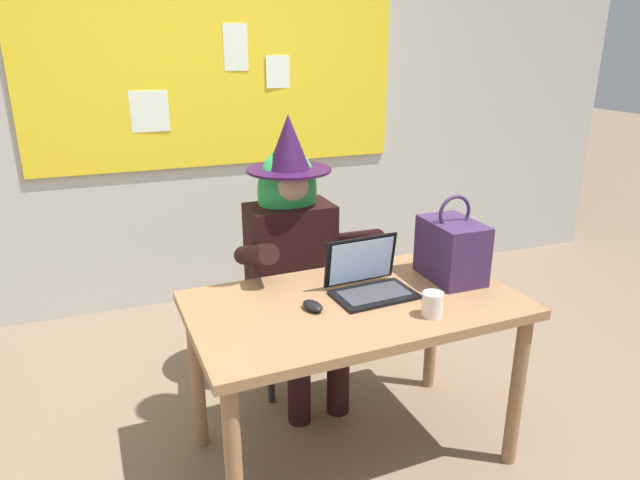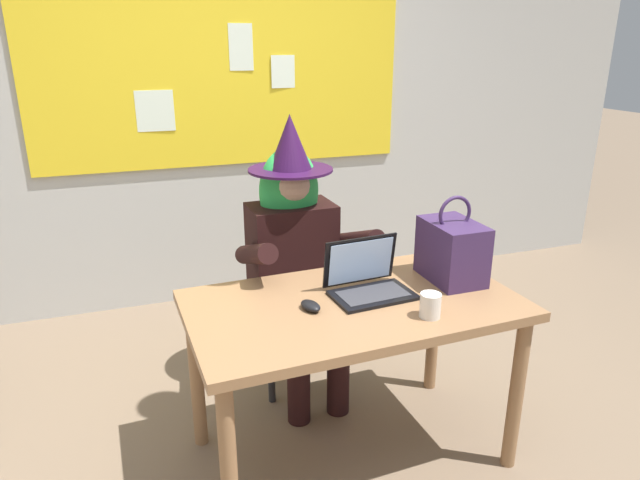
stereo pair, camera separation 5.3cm
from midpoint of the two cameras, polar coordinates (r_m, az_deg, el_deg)
The scene contains 9 objects.
ground_plane at distance 2.64m, azimuth 0.73°, elevation -21.54°, with size 24.00×24.00×0.00m, color #75604C.
wall_back_bulletin at distance 3.86m, azimuth -9.34°, elevation 14.95°, with size 6.35×2.08×2.88m.
desk_main at distance 2.34m, azimuth 4.02°, elevation -8.24°, with size 1.35×0.80×0.74m.
chair_at_desk at distance 3.00m, azimuth -2.58°, elevation -4.70°, with size 0.43×0.43×0.90m.
person_costumed at distance 2.79m, azimuth -1.92°, elevation -0.40°, with size 0.60×0.68×1.41m.
laptop at distance 2.35m, azimuth 5.49°, elevation -4.18°, with size 0.35×0.27×0.22m.
computer_mouse at distance 2.21m, azimuth -0.27°, elevation -6.64°, with size 0.06×0.10×0.03m, color black.
handbag at distance 2.51m, azimuth 13.73°, elevation -1.02°, with size 0.20×0.30×0.38m.
coffee_mug at distance 2.19m, azimuth 11.73°, elevation -6.47°, with size 0.08×0.08×0.10m, color silver.
Camera 2 is at (-0.67, -1.88, 1.73)m, focal length 31.79 mm.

